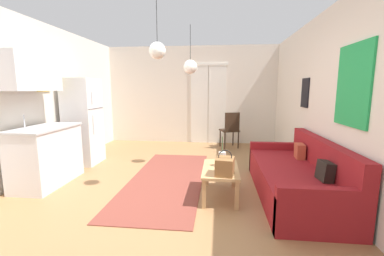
{
  "coord_description": "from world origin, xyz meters",
  "views": [
    {
      "loc": [
        0.77,
        -3.23,
        1.49
      ],
      "look_at": [
        0.27,
        1.42,
        0.76
      ],
      "focal_mm": 23.48,
      "sensor_mm": 36.0,
      "label": 1
    }
  ],
  "objects_px": {
    "bamboo_vase": "(222,159)",
    "accent_chair": "(230,128)",
    "couch": "(299,178)",
    "coffee_table": "(220,172)",
    "pendant_lamp_near": "(157,51)",
    "handbag": "(225,166)",
    "pendant_lamp_far": "(190,67)",
    "refrigerator": "(83,121)"
  },
  "relations": [
    {
      "from": "bamboo_vase",
      "to": "accent_chair",
      "type": "height_order",
      "value": "accent_chair"
    },
    {
      "from": "couch",
      "to": "accent_chair",
      "type": "distance_m",
      "value": 2.96
    },
    {
      "from": "coffee_table",
      "to": "pendant_lamp_near",
      "type": "bearing_deg",
      "value": 176.51
    },
    {
      "from": "couch",
      "to": "coffee_table",
      "type": "distance_m",
      "value": 1.1
    },
    {
      "from": "couch",
      "to": "accent_chair",
      "type": "xyz_separation_m",
      "value": [
        -0.83,
        2.83,
        0.25
      ]
    },
    {
      "from": "couch",
      "to": "handbag",
      "type": "bearing_deg",
      "value": -159.53
    },
    {
      "from": "coffee_table",
      "to": "accent_chair",
      "type": "height_order",
      "value": "accent_chair"
    },
    {
      "from": "coffee_table",
      "to": "bamboo_vase",
      "type": "distance_m",
      "value": 0.19
    },
    {
      "from": "accent_chair",
      "to": "pendant_lamp_far",
      "type": "xyz_separation_m",
      "value": [
        -0.83,
        -1.62,
        1.38
      ]
    },
    {
      "from": "coffee_table",
      "to": "pendant_lamp_near",
      "type": "relative_size",
      "value": 1.14
    },
    {
      "from": "accent_chair",
      "to": "pendant_lamp_near",
      "type": "relative_size",
      "value": 1.22
    },
    {
      "from": "handbag",
      "to": "pendant_lamp_near",
      "type": "bearing_deg",
      "value": 161.05
    },
    {
      "from": "couch",
      "to": "pendant_lamp_far",
      "type": "bearing_deg",
      "value": 143.91
    },
    {
      "from": "accent_chair",
      "to": "coffee_table",
      "type": "bearing_deg",
      "value": 65.29
    },
    {
      "from": "couch",
      "to": "pendant_lamp_far",
      "type": "distance_m",
      "value": 2.62
    },
    {
      "from": "coffee_table",
      "to": "handbag",
      "type": "distance_m",
      "value": 0.32
    },
    {
      "from": "handbag",
      "to": "accent_chair",
      "type": "height_order",
      "value": "accent_chair"
    },
    {
      "from": "coffee_table",
      "to": "refrigerator",
      "type": "relative_size",
      "value": 0.5
    },
    {
      "from": "bamboo_vase",
      "to": "refrigerator",
      "type": "distance_m",
      "value": 3.02
    },
    {
      "from": "bamboo_vase",
      "to": "pendant_lamp_far",
      "type": "distance_m",
      "value": 1.94
    },
    {
      "from": "pendant_lamp_far",
      "to": "handbag",
      "type": "bearing_deg",
      "value": -68.65
    },
    {
      "from": "coffee_table",
      "to": "refrigerator",
      "type": "height_order",
      "value": "refrigerator"
    },
    {
      "from": "bamboo_vase",
      "to": "coffee_table",
      "type": "bearing_deg",
      "value": -102.16
    },
    {
      "from": "handbag",
      "to": "refrigerator",
      "type": "bearing_deg",
      "value": 150.09
    },
    {
      "from": "couch",
      "to": "refrigerator",
      "type": "height_order",
      "value": "refrigerator"
    },
    {
      "from": "refrigerator",
      "to": "pendant_lamp_far",
      "type": "bearing_deg",
      "value": 0.01
    },
    {
      "from": "couch",
      "to": "coffee_table",
      "type": "bearing_deg",
      "value": -173.57
    },
    {
      "from": "couch",
      "to": "bamboo_vase",
      "type": "bearing_deg",
      "value": -178.65
    },
    {
      "from": "coffee_table",
      "to": "bamboo_vase",
      "type": "bearing_deg",
      "value": 77.84
    },
    {
      "from": "bamboo_vase",
      "to": "pendant_lamp_far",
      "type": "xyz_separation_m",
      "value": [
        -0.59,
        1.23,
        1.38
      ]
    },
    {
      "from": "bamboo_vase",
      "to": "refrigerator",
      "type": "height_order",
      "value": "refrigerator"
    },
    {
      "from": "couch",
      "to": "handbag",
      "type": "distance_m",
      "value": 1.13
    },
    {
      "from": "pendant_lamp_near",
      "to": "pendant_lamp_far",
      "type": "distance_m",
      "value": 1.32
    },
    {
      "from": "couch",
      "to": "bamboo_vase",
      "type": "height_order",
      "value": "bamboo_vase"
    },
    {
      "from": "coffee_table",
      "to": "pendant_lamp_far",
      "type": "xyz_separation_m",
      "value": [
        -0.57,
        1.33,
        1.54
      ]
    },
    {
      "from": "bamboo_vase",
      "to": "handbag",
      "type": "distance_m",
      "value": 0.36
    },
    {
      "from": "couch",
      "to": "pendant_lamp_near",
      "type": "distance_m",
      "value": 2.62
    },
    {
      "from": "handbag",
      "to": "pendant_lamp_far",
      "type": "relative_size",
      "value": 0.37
    },
    {
      "from": "handbag",
      "to": "pendant_lamp_far",
      "type": "bearing_deg",
      "value": 111.35
    },
    {
      "from": "coffee_table",
      "to": "handbag",
      "type": "height_order",
      "value": "handbag"
    },
    {
      "from": "couch",
      "to": "pendant_lamp_near",
      "type": "xyz_separation_m",
      "value": [
        -1.96,
        -0.07,
        1.74
      ]
    },
    {
      "from": "bamboo_vase",
      "to": "handbag",
      "type": "relative_size",
      "value": 1.31
    }
  ]
}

